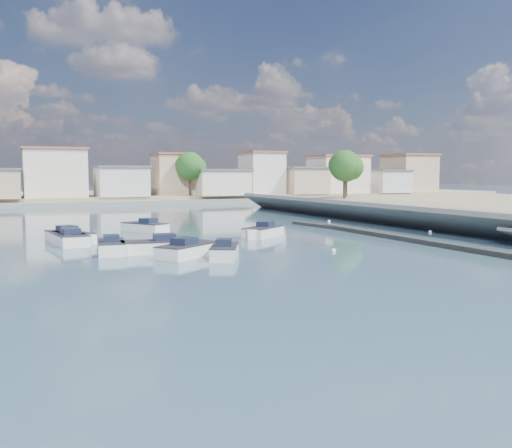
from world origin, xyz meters
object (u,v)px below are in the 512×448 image
(motorboat_b, at_px, (225,252))
(motorboat_c, at_px, (154,247))
(motorboat_a, at_px, (111,247))
(motorboat_e, at_px, (68,239))
(motorboat_f, at_px, (143,228))
(motorboat_d, at_px, (262,232))
(motorboat_h, at_px, (191,250))
(motorboat_g, at_px, (72,238))

(motorboat_b, height_order, motorboat_c, same)
(motorboat_a, bearing_deg, motorboat_e, 109.98)
(motorboat_b, height_order, motorboat_e, same)
(motorboat_c, bearing_deg, motorboat_f, 80.77)
(motorboat_c, bearing_deg, motorboat_d, 29.88)
(motorboat_d, distance_m, motorboat_e, 15.54)
(motorboat_b, xyz_separation_m, motorboat_c, (-3.63, 4.05, 0.00))
(motorboat_f, bearing_deg, motorboat_c, -99.23)
(motorboat_f, bearing_deg, motorboat_a, -110.60)
(motorboat_c, distance_m, motorboat_f, 14.65)
(motorboat_d, height_order, motorboat_e, same)
(motorboat_e, xyz_separation_m, motorboat_h, (6.71, -9.81, 0.00))
(motorboat_e, relative_size, motorboat_f, 1.17)
(motorboat_c, xyz_separation_m, motorboat_f, (2.35, 14.46, -0.00))
(motorboat_e, bearing_deg, motorboat_c, -56.96)
(motorboat_e, relative_size, motorboat_g, 0.99)
(motorboat_a, xyz_separation_m, motorboat_d, (13.27, 4.83, -0.00))
(motorboat_d, relative_size, motorboat_f, 0.95)
(motorboat_e, relative_size, motorboat_h, 1.16)
(motorboat_c, height_order, motorboat_e, same)
(motorboat_g, bearing_deg, motorboat_c, -60.83)
(motorboat_d, bearing_deg, motorboat_f, 134.96)
(motorboat_b, xyz_separation_m, motorboat_g, (-8.15, 12.16, 0.00))
(motorboat_a, xyz_separation_m, motorboat_h, (4.49, -3.70, -0.00))
(motorboat_b, distance_m, motorboat_c, 5.44)
(motorboat_d, relative_size, motorboat_e, 0.81)
(motorboat_g, height_order, motorboat_h, same)
(motorboat_b, xyz_separation_m, motorboat_e, (-8.45, 11.46, 0.00))
(motorboat_a, height_order, motorboat_c, same)
(motorboat_a, height_order, motorboat_e, same)
(motorboat_a, distance_m, motorboat_f, 14.06)
(motorboat_d, height_order, motorboat_h, same)
(motorboat_a, relative_size, motorboat_b, 1.15)
(motorboat_a, relative_size, motorboat_g, 0.84)
(motorboat_a, distance_m, motorboat_b, 8.21)
(motorboat_a, xyz_separation_m, motorboat_b, (6.22, -5.35, -0.00))
(motorboat_e, distance_m, motorboat_h, 11.89)
(motorboat_g, distance_m, motorboat_h, 12.31)
(motorboat_f, xyz_separation_m, motorboat_h, (-0.46, -16.86, 0.00))
(motorboat_a, relative_size, motorboat_d, 1.05)
(motorboat_e, distance_m, motorboat_g, 0.76)
(motorboat_b, bearing_deg, motorboat_c, 131.83)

